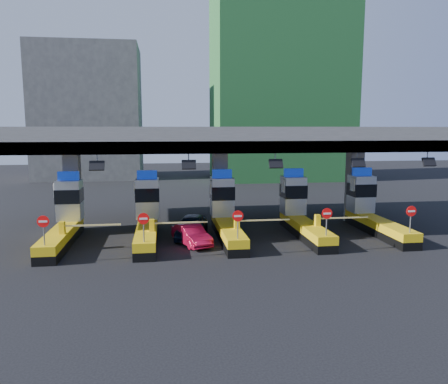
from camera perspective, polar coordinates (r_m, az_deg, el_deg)
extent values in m
plane|color=black|center=(28.41, 0.23, -5.75)|extent=(120.00, 120.00, 0.00)
cube|color=slate|center=(30.54, -0.57, 7.09)|extent=(28.00, 12.00, 1.50)
cube|color=#4C4C49|center=(24.91, 1.12, 5.88)|extent=(28.00, 0.60, 0.70)
cube|color=slate|center=(31.17, -19.11, 0.19)|extent=(1.00, 1.00, 5.50)
cube|color=slate|center=(30.81, -0.56, 0.57)|extent=(1.00, 1.00, 5.50)
cube|color=slate|center=(33.58, 16.62, 0.86)|extent=(1.00, 1.00, 5.50)
cylinder|color=slate|center=(24.90, -16.24, 4.16)|extent=(0.06, 0.06, 0.50)
cube|color=black|center=(24.73, -16.28, 3.32)|extent=(0.80, 0.38, 0.54)
cylinder|color=slate|center=(24.68, -4.65, 4.43)|extent=(0.06, 0.06, 0.50)
cube|color=black|center=(24.50, -4.61, 3.58)|extent=(0.80, 0.38, 0.54)
cylinder|color=slate|center=(25.45, 6.70, 4.52)|extent=(0.06, 0.06, 0.50)
cube|color=black|center=(25.29, 6.80, 3.70)|extent=(0.80, 0.38, 0.54)
cylinder|color=slate|center=(27.14, 17.00, 4.45)|extent=(0.06, 0.06, 0.50)
cube|color=black|center=(26.99, 17.14, 3.68)|extent=(0.80, 0.38, 0.54)
cylinder|color=slate|center=(29.32, 25.03, 4.30)|extent=(0.06, 0.06, 0.50)
cube|color=black|center=(29.17, 25.20, 3.58)|extent=(0.80, 0.38, 0.54)
cube|color=black|center=(27.79, -20.45, -6.08)|extent=(1.20, 8.00, 0.50)
cube|color=#E5B70C|center=(27.68, -20.50, -5.08)|extent=(1.20, 8.00, 0.50)
cube|color=#9EA3A8|center=(30.07, -19.51, -0.98)|extent=(1.50, 1.50, 2.60)
cube|color=black|center=(30.01, -19.54, -0.42)|extent=(1.56, 1.56, 0.90)
cube|color=#0C2DBF|center=(29.87, -19.66, 2.01)|extent=(1.30, 0.35, 0.55)
cube|color=white|center=(29.86, -21.19, 0.23)|extent=(0.06, 0.70, 0.90)
cylinder|color=slate|center=(24.07, -22.46, -4.96)|extent=(0.07, 0.07, 1.30)
cylinder|color=red|center=(23.92, -22.55, -3.57)|extent=(0.60, 0.04, 0.60)
cube|color=white|center=(23.90, -22.57, -3.58)|extent=(0.42, 0.02, 0.10)
cube|color=#E5B70C|center=(26.33, -20.39, -4.41)|extent=(0.30, 0.35, 0.70)
cube|color=white|center=(26.00, -16.84, -4.17)|extent=(3.20, 0.08, 0.08)
cube|color=black|center=(27.14, -10.04, -6.02)|extent=(1.20, 8.00, 0.50)
cube|color=#E5B70C|center=(27.02, -10.06, -4.99)|extent=(1.20, 8.00, 0.50)
cube|color=#9EA3A8|center=(29.47, -9.94, -0.80)|extent=(1.50, 1.50, 2.60)
cube|color=black|center=(29.40, -9.96, -0.23)|extent=(1.56, 1.56, 0.90)
cube|color=#0C2DBF|center=(29.26, -10.02, 2.25)|extent=(1.30, 0.35, 0.55)
cube|color=white|center=(29.11, -11.57, 0.43)|extent=(0.06, 0.70, 0.90)
cylinder|color=slate|center=(23.31, -10.44, -4.87)|extent=(0.07, 0.07, 1.30)
cylinder|color=red|center=(23.15, -10.48, -3.44)|extent=(0.60, 0.04, 0.60)
cube|color=white|center=(23.13, -10.48, -3.45)|extent=(0.42, 0.02, 0.10)
cube|color=#E5B70C|center=(25.70, -9.41, -4.29)|extent=(0.30, 0.35, 0.70)
cube|color=white|center=(25.69, -5.73, -4.00)|extent=(3.20, 0.08, 0.08)
cube|color=black|center=(27.39, 0.52, -5.75)|extent=(1.20, 8.00, 0.50)
cube|color=#E5B70C|center=(27.28, 0.53, -4.73)|extent=(1.20, 8.00, 0.50)
cube|color=#9EA3A8|center=(29.70, -0.26, -0.61)|extent=(1.50, 1.50, 2.60)
cube|color=black|center=(29.64, -0.26, -0.04)|extent=(1.56, 1.56, 0.90)
cube|color=#0C2DBF|center=(29.50, -0.26, 2.43)|extent=(1.30, 0.35, 0.55)
cube|color=white|center=(29.21, -1.74, 0.63)|extent=(0.06, 0.70, 0.90)
cylinder|color=slate|center=(23.61, 1.81, -4.57)|extent=(0.07, 0.07, 1.30)
cylinder|color=red|center=(23.45, 1.83, -3.15)|extent=(0.60, 0.04, 0.60)
cube|color=white|center=(23.43, 1.84, -3.17)|extent=(0.42, 0.02, 0.10)
cube|color=#E5B70C|center=(26.04, 1.68, -4.01)|extent=(0.30, 0.35, 0.70)
cube|color=white|center=(26.34, 5.23, -3.68)|extent=(3.20, 0.08, 0.08)
cube|color=black|center=(28.54, 10.55, -5.32)|extent=(1.20, 8.00, 0.50)
cube|color=#E5B70C|center=(28.42, 10.58, -4.34)|extent=(1.20, 8.00, 0.50)
cube|color=#9EA3A8|center=(30.76, 9.01, -0.40)|extent=(1.50, 1.50, 2.60)
cube|color=black|center=(30.70, 9.03, 0.15)|extent=(1.56, 1.56, 0.90)
cube|color=#0C2DBF|center=(30.56, 9.08, 2.53)|extent=(1.30, 0.35, 0.55)
cube|color=white|center=(30.15, 7.75, 0.80)|extent=(0.06, 0.70, 0.90)
cylinder|color=slate|center=(24.93, 13.24, -4.09)|extent=(0.07, 0.07, 1.30)
cylinder|color=red|center=(24.78, 13.32, -2.75)|extent=(0.60, 0.04, 0.60)
cube|color=white|center=(24.76, 13.34, -2.76)|extent=(0.42, 0.02, 0.10)
cube|color=#E5B70C|center=(27.31, 12.10, -3.62)|extent=(0.30, 0.35, 0.70)
cube|color=white|center=(27.89, 15.30, -3.27)|extent=(3.20, 0.08, 0.08)
cube|color=black|center=(30.47, 19.54, -4.79)|extent=(1.20, 8.00, 0.50)
cube|color=#E5B70C|center=(30.36, 19.58, -3.87)|extent=(1.20, 8.00, 0.50)
cube|color=#9EA3A8|center=(32.56, 17.46, -0.20)|extent=(1.50, 1.50, 2.60)
cube|color=black|center=(32.50, 17.50, 0.32)|extent=(1.56, 1.56, 0.90)
cube|color=#0C2DBF|center=(32.37, 17.58, 2.57)|extent=(1.30, 0.35, 0.55)
cube|color=white|center=(31.86, 16.44, 0.93)|extent=(0.06, 0.70, 0.90)
cylinder|color=slate|center=(27.12, 23.17, -3.55)|extent=(0.07, 0.07, 1.30)
cylinder|color=red|center=(26.98, 23.28, -2.32)|extent=(0.60, 0.04, 0.60)
cube|color=white|center=(26.96, 23.30, -2.33)|extent=(0.42, 0.02, 0.10)
cube|color=#E5B70C|center=(29.38, 21.32, -3.17)|extent=(0.30, 0.35, 0.70)
cube|color=white|center=(30.19, 24.07, -2.83)|extent=(3.20, 0.08, 0.08)
cube|color=#1E5926|center=(61.78, 7.31, 14.87)|extent=(18.00, 12.00, 28.00)
cube|color=#4C4C49|center=(64.11, -17.22, 9.85)|extent=(14.00, 10.00, 18.00)
imported|color=black|center=(27.94, -4.26, -4.50)|extent=(2.63, 4.52, 1.45)
imported|color=#A80C2D|center=(26.29, -4.26, -5.61)|extent=(2.40, 3.81, 1.19)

